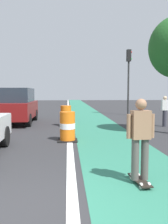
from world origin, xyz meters
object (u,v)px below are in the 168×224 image
(traffic_barrel_mid, at_px, (66,116))
(traffic_light_corner, at_px, (129,70))
(traffic_barrel_front, at_px, (68,127))
(parked_suv_second, at_px, (17,106))
(skateboarder_on_lane, at_px, (140,138))
(pedestrian_crossing, at_px, (165,110))

(traffic_barrel_mid, xyz_separation_m, traffic_light_corner, (4.87, 5.88, 2.97))
(traffic_barrel_front, bearing_deg, parked_suv_second, 118.74)
(parked_suv_second, relative_size, traffic_barrel_mid, 4.24)
(traffic_barrel_front, height_order, traffic_light_corner, traffic_light_corner)
(skateboarder_on_lane, distance_m, pedestrian_crossing, 8.50)
(parked_suv_second, xyz_separation_m, traffic_light_corner, (7.69, 4.55, 2.47))
(skateboarder_on_lane, bearing_deg, traffic_barrel_front, 108.60)
(traffic_barrel_front, distance_m, traffic_barrel_mid, 3.96)
(traffic_barrel_mid, xyz_separation_m, pedestrian_crossing, (5.18, -0.55, 0.33))
(skateboarder_on_lane, bearing_deg, pedestrian_crossing, 64.50)
(traffic_barrel_mid, relative_size, pedestrian_crossing, 0.68)
(parked_suv_second, bearing_deg, traffic_light_corner, 30.61)
(parked_suv_second, xyz_separation_m, traffic_barrel_mid, (2.81, -1.33, -0.50))
(skateboarder_on_lane, bearing_deg, parked_suv_second, 114.41)
(skateboarder_on_lane, height_order, parked_suv_second, parked_suv_second)
(parked_suv_second, bearing_deg, traffic_barrel_front, -61.26)
(parked_suv_second, distance_m, traffic_barrel_front, 6.06)
(traffic_barrel_mid, bearing_deg, skateboarder_on_lane, -79.51)
(parked_suv_second, distance_m, traffic_barrel_mid, 3.16)
(traffic_barrel_front, height_order, pedestrian_crossing, pedestrian_crossing)
(parked_suv_second, xyz_separation_m, pedestrian_crossing, (8.00, -1.89, -0.17))
(skateboarder_on_lane, height_order, pedestrian_crossing, skateboarder_on_lane)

